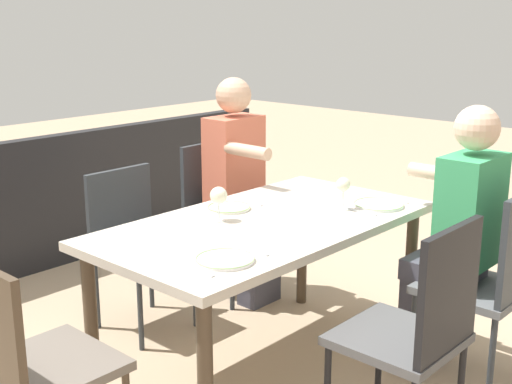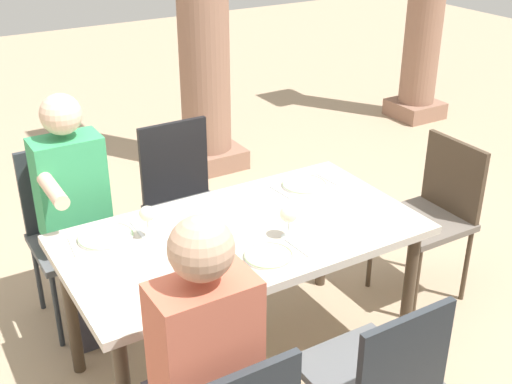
# 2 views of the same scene
# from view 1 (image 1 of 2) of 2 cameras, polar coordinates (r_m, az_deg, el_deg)

# --- Properties ---
(ground_plane) EXTENTS (16.00, 16.00, 0.00)m
(ground_plane) POSITION_cam_1_polar(r_m,az_deg,el_deg) (3.46, 0.74, -14.41)
(ground_plane) COLOR tan
(dining_table) EXTENTS (1.63, 0.88, 0.75)m
(dining_table) POSITION_cam_1_polar(r_m,az_deg,el_deg) (3.19, 0.78, -3.70)
(dining_table) COLOR beige
(dining_table) RESTS_ON ground
(chair_west_north) EXTENTS (0.44, 0.44, 0.95)m
(chair_west_north) POSITION_cam_1_polar(r_m,az_deg,el_deg) (3.26, 19.19, -6.67)
(chair_west_north) COLOR #5B5E61
(chair_west_north) RESTS_ON ground
(chair_west_south) EXTENTS (0.44, 0.44, 0.92)m
(chair_west_south) POSITION_cam_1_polar(r_m,az_deg,el_deg) (4.19, -2.90, -1.24)
(chair_west_south) COLOR #5B5E61
(chair_west_south) RESTS_ON ground
(chair_mid_north) EXTENTS (0.44, 0.44, 0.95)m
(chair_mid_north) POSITION_cam_1_polar(r_m,az_deg,el_deg) (2.70, 13.40, -10.80)
(chair_mid_north) COLOR #4F4F50
(chair_mid_north) RESTS_ON ground
(chair_mid_south) EXTENTS (0.44, 0.44, 0.87)m
(chair_mid_south) POSITION_cam_1_polar(r_m,az_deg,el_deg) (3.77, -10.10, -3.65)
(chair_mid_south) COLOR #5B5E61
(chair_mid_south) RESTS_ON ground
(chair_head_east) EXTENTS (0.44, 0.44, 0.92)m
(chair_head_east) POSITION_cam_1_polar(r_m,az_deg,el_deg) (2.52, -18.68, -13.10)
(chair_head_east) COLOR #6A6158
(chair_head_east) RESTS_ON ground
(diner_woman_green) EXTENTS (0.35, 0.49, 1.33)m
(diner_woman_green) POSITION_cam_1_polar(r_m,az_deg,el_deg) (4.02, -1.23, 0.73)
(diner_woman_green) COLOR #3F3F4C
(diner_woman_green) RESTS_ON ground
(diner_man_white) EXTENTS (0.35, 0.49, 1.30)m
(diner_man_white) POSITION_cam_1_polar(r_m,az_deg,el_deg) (3.29, 16.34, -3.41)
(diner_man_white) COLOR #3F3F4C
(diner_man_white) RESTS_ON ground
(patio_railing) EXTENTS (4.03, 0.10, 0.90)m
(patio_railing) POSITION_cam_1_polar(r_m,az_deg,el_deg) (4.77, -17.69, -1.01)
(patio_railing) COLOR black
(patio_railing) RESTS_ON ground
(plate_0) EXTENTS (0.25, 0.25, 0.02)m
(plate_0) POSITION_cam_1_polar(r_m,az_deg,el_deg) (3.44, 10.22, -1.04)
(plate_0) COLOR white
(plate_0) RESTS_ON dining_table
(wine_glass_0) EXTENTS (0.07, 0.07, 0.16)m
(wine_glass_0) POSITION_cam_1_polar(r_m,az_deg,el_deg) (3.33, 7.32, 0.52)
(wine_glass_0) COLOR white
(wine_glass_0) RESTS_ON dining_table
(fork_0) EXTENTS (0.03, 0.17, 0.01)m
(fork_0) POSITION_cam_1_polar(r_m,az_deg,el_deg) (3.57, 11.50, -0.64)
(fork_0) COLOR silver
(fork_0) RESTS_ON dining_table
(spoon_0) EXTENTS (0.02, 0.17, 0.01)m
(spoon_0) POSITION_cam_1_polar(r_m,az_deg,el_deg) (3.32, 8.83, -1.65)
(spoon_0) COLOR silver
(spoon_0) RESTS_ON dining_table
(plate_1) EXTENTS (0.21, 0.21, 0.02)m
(plate_1) POSITION_cam_1_polar(r_m,az_deg,el_deg) (3.34, -2.29, -1.30)
(plate_1) COLOR white
(plate_1) RESTS_ON dining_table
(wine_glass_1) EXTENTS (0.08, 0.08, 0.16)m
(wine_glass_1) POSITION_cam_1_polar(r_m,az_deg,el_deg) (3.13, -3.14, -0.37)
(wine_glass_1) COLOR white
(wine_glass_1) RESTS_ON dining_table
(fork_1) EXTENTS (0.02, 0.17, 0.01)m
(fork_1) POSITION_cam_1_polar(r_m,az_deg,el_deg) (3.45, -0.54, -0.89)
(fork_1) COLOR silver
(fork_1) RESTS_ON dining_table
(spoon_1) EXTENTS (0.02, 0.17, 0.01)m
(spoon_1) POSITION_cam_1_polar(r_m,az_deg,el_deg) (3.24, -4.15, -1.94)
(spoon_1) COLOR silver
(spoon_1) RESTS_ON dining_table
(plate_2) EXTENTS (0.23, 0.23, 0.02)m
(plate_2) POSITION_cam_1_polar(r_m,az_deg,el_deg) (2.64, -2.62, -5.64)
(plate_2) COLOR white
(plate_2) RESTS_ON dining_table
(fork_2) EXTENTS (0.03, 0.17, 0.01)m
(fork_2) POSITION_cam_1_polar(r_m,az_deg,el_deg) (2.75, -0.41, -4.96)
(fork_2) COLOR silver
(fork_2) RESTS_ON dining_table
(spoon_2) EXTENTS (0.03, 0.17, 0.01)m
(spoon_2) POSITION_cam_1_polar(r_m,az_deg,el_deg) (2.55, -5.00, -6.61)
(spoon_2) COLOR silver
(spoon_2) RESTS_ON dining_table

